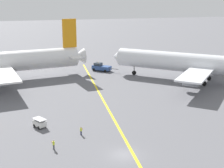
% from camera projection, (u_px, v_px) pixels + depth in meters
% --- Properties ---
extents(ground_plane, '(600.00, 600.00, 0.00)m').
position_uv_depth(ground_plane, '(124.00, 155.00, 50.87)').
color(ground_plane, slate).
extents(taxiway_stripe, '(11.13, 119.57, 0.01)m').
position_uv_depth(taxiway_stripe, '(119.00, 129.00, 60.79)').
color(taxiway_stripe, yellow).
rests_on(taxiway_stripe, ground).
extents(airliner_being_pushed, '(42.98, 40.78, 16.05)m').
position_uv_depth(airliner_being_pushed, '(197.00, 64.00, 92.68)').
color(airliner_being_pushed, white).
rests_on(airliner_being_pushed, ground).
extents(pushback_tug, '(7.55, 7.72, 2.93)m').
position_uv_depth(pushback_tug, '(101.00, 67.00, 107.50)').
color(pushback_tug, '#2D4C8C').
rests_on(pushback_tug, ground).
extents(gse_baggage_cart_trailing, '(2.72, 3.15, 1.71)m').
position_uv_depth(gse_baggage_cart_trailing, '(40.00, 123.00, 61.29)').
color(gse_baggage_cart_trailing, silver).
rests_on(gse_baggage_cart_trailing, ground).
extents(ground_crew_marshaller_foreground, '(0.46, 0.36, 1.63)m').
position_uv_depth(ground_crew_marshaller_foreground, '(54.00, 145.00, 52.39)').
color(ground_crew_marshaller_foreground, '#4C4C51').
rests_on(ground_crew_marshaller_foreground, ground).
extents(ground_crew_wing_walker_right, '(0.49, 0.36, 1.54)m').
position_uv_depth(ground_crew_wing_walker_right, '(81.00, 131.00, 57.87)').
color(ground_crew_wing_walker_right, '#2D3351').
rests_on(ground_crew_wing_walker_right, ground).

